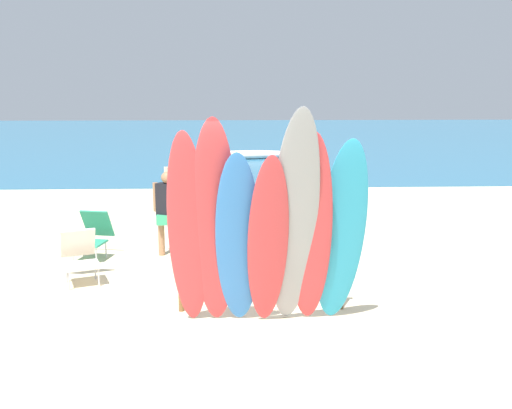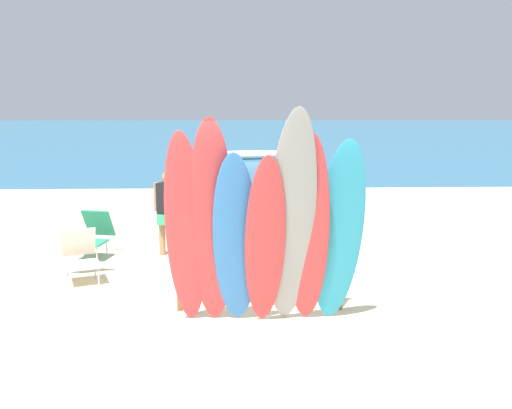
# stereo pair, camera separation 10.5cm
# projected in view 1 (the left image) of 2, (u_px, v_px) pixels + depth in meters

# --- Properties ---
(ground) EXTENTS (60.00, 60.00, 0.00)m
(ground) POSITION_uv_depth(u_px,v_px,m) (243.00, 168.00, 21.02)
(ground) COLOR beige
(ocean_water) EXTENTS (60.00, 40.00, 0.02)m
(ocean_water) POSITION_uv_depth(u_px,v_px,m) (239.00, 136.00, 36.10)
(ocean_water) COLOR teal
(ocean_water) RESTS_ON ground
(surfboard_rack) EXTENTS (2.20, 0.07, 0.77)m
(surfboard_rack) POSITION_uv_depth(u_px,v_px,m) (262.00, 268.00, 7.19)
(surfboard_rack) COLOR brown
(surfboard_rack) RESTS_ON ground
(surfboard_red_0) EXTENTS (0.48, 0.86, 2.42)m
(surfboard_red_0) POSITION_uv_depth(u_px,v_px,m) (188.00, 233.00, 6.39)
(surfboard_red_0) COLOR #D13D42
(surfboard_red_0) RESTS_ON ground
(surfboard_red_1) EXTENTS (0.53, 0.92, 2.56)m
(surfboard_red_1) POSITION_uv_depth(u_px,v_px,m) (215.00, 227.00, 6.36)
(surfboard_red_1) COLOR #D13D42
(surfboard_red_1) RESTS_ON ground
(surfboard_blue_2) EXTENTS (0.55, 0.92, 2.20)m
(surfboard_blue_2) POSITION_uv_depth(u_px,v_px,m) (238.00, 243.00, 6.40)
(surfboard_blue_2) COLOR #337AD1
(surfboard_blue_2) RESTS_ON ground
(surfboard_red_3) EXTENTS (0.49, 1.01, 2.18)m
(surfboard_red_3) POSITION_uv_depth(u_px,v_px,m) (268.00, 245.00, 6.33)
(surfboard_red_3) COLOR #D13D42
(surfboard_red_3) RESTS_ON ground
(surfboard_grey_4) EXTENTS (0.57, 1.21, 2.67)m
(surfboard_grey_4) POSITION_uv_depth(u_px,v_px,m) (294.00, 225.00, 6.25)
(surfboard_grey_4) COLOR #999EA3
(surfboard_grey_4) RESTS_ON ground
(surfboard_red_5) EXTENTS (0.59, 1.06, 2.42)m
(surfboard_red_5) POSITION_uv_depth(u_px,v_px,m) (310.00, 233.00, 6.37)
(surfboard_red_5) COLOR #D13D42
(surfboard_red_5) RESTS_ON ground
(surfboard_teal_6) EXTENTS (0.61, 0.87, 2.32)m
(surfboard_teal_6) POSITION_uv_depth(u_px,v_px,m) (341.00, 235.00, 6.48)
(surfboard_teal_6) COLOR #289EC6
(surfboard_teal_6) RESTS_ON ground
(beachgoer_strolling) EXTENTS (0.40, 0.58, 1.52)m
(beachgoer_strolling) POSITION_uv_depth(u_px,v_px,m) (318.00, 195.00, 10.59)
(beachgoer_strolling) COLOR #9E704C
(beachgoer_strolling) RESTS_ON ground
(beachgoer_midbeach) EXTENTS (0.52, 0.32, 1.48)m
(beachgoer_midbeach) POSITION_uv_depth(u_px,v_px,m) (168.00, 208.00, 9.53)
(beachgoer_midbeach) COLOR #9E704C
(beachgoer_midbeach) RESTS_ON ground
(beachgoer_photographing) EXTENTS (0.56, 0.25, 1.49)m
(beachgoer_photographing) POSITION_uv_depth(u_px,v_px,m) (178.00, 187.00, 11.53)
(beachgoer_photographing) COLOR beige
(beachgoer_photographing) RESTS_ON ground
(beach_chair_red) EXTENTS (0.74, 0.88, 0.78)m
(beach_chair_red) POSITION_uv_depth(u_px,v_px,m) (80.00, 254.00, 8.35)
(beach_chair_red) COLOR #B7B7BC
(beach_chair_red) RESTS_ON ground
(beach_chair_blue) EXTENTS (0.64, 0.81, 0.80)m
(beach_chair_blue) POSITION_uv_depth(u_px,v_px,m) (93.00, 233.00, 9.57)
(beach_chair_blue) COLOR #B7B7BC
(beach_chair_blue) RESTS_ON ground
(distant_boat) EXTENTS (4.94, 1.37, 0.39)m
(distant_boat) POSITION_uv_depth(u_px,v_px,m) (243.00, 155.00, 23.60)
(distant_boat) COLOR silver
(distant_boat) RESTS_ON ground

